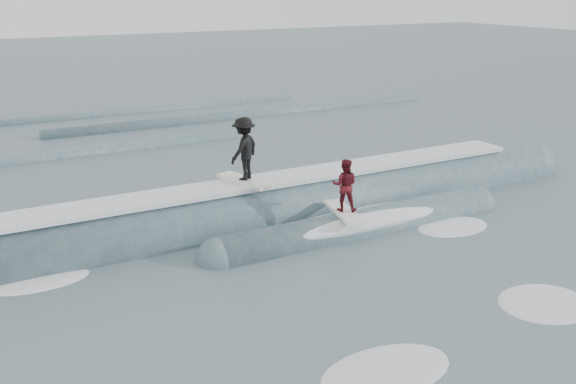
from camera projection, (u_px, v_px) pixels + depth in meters
ground at (334, 258)px, 16.81m from camera, size 160.00×160.00×0.00m
breaking_wave at (285, 218)px, 19.56m from camera, size 24.18×3.97×2.39m
surfer_black at (244, 151)px, 18.61m from camera, size 1.37×2.07×1.95m
surfer_red at (345, 189)px, 18.00m from camera, size 0.98×2.07×1.60m
whitewater at (373, 293)px, 14.88m from camera, size 13.28×8.55×0.10m
far_swells at (145, 129)px, 31.63m from camera, size 35.91×8.65×0.80m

